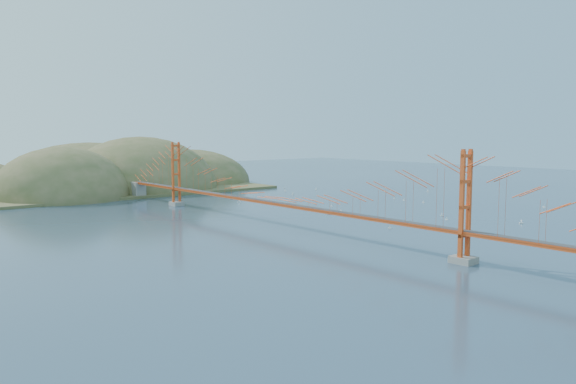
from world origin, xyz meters
TOP-DOWN VIEW (x-y plane):
  - ground at (0.00, 0.00)m, footprint 320.00×320.00m
  - bridge at (0.00, 0.18)m, footprint 2.20×94.40m
  - far_headlands at (2.21, 68.52)m, footprint 84.00×58.00m
  - sailboat_1 at (20.96, 10.76)m, footprint 0.47×0.50m
  - sailboat_12 at (11.89, 27.01)m, footprint 0.63×0.53m
  - sailboat_16 at (13.48, 3.80)m, footprint 0.66×0.66m
  - sailboat_17 at (39.05, 34.42)m, footprint 0.53×0.52m
  - sailboat_5 at (49.48, -14.67)m, footprint 0.49×0.56m
  - sailboat_0 at (10.61, -11.47)m, footprint 0.49×0.51m
  - sailboat_11 at (56.03, 15.22)m, footprint 0.55×0.55m
  - sailboat_9 at (39.65, 11.55)m, footprint 0.53×0.53m
  - sailboat_6 at (26.35, -9.10)m, footprint 0.59×0.59m
  - sailboat_4 at (38.53, 3.48)m, footprint 0.52×0.54m
  - sailboat_8 at (37.69, 7.52)m, footprint 0.69×0.69m
  - sailboat_14 at (23.56, -11.89)m, footprint 0.44×0.50m
  - sailboat_7 at (28.52, 30.48)m, footprint 0.59×0.54m
  - sailboat_15 at (31.87, 37.16)m, footprint 0.41×0.50m
  - sailboat_2 at (29.00, -21.06)m, footprint 0.65×0.65m
  - sailboat_3 at (16.71, 4.18)m, footprint 0.59×0.52m
  - sailboat_extra_0 at (35.73, 42.00)m, footprint 0.57×0.57m

SIDE VIEW (x-z plane):
  - ground at x=0.00m, z-range 0.00..0.00m
  - far_headlands at x=2.21m, z-range -12.50..12.50m
  - sailboat_1 at x=20.96m, z-range -0.15..0.42m
  - sailboat_14 at x=23.56m, z-range -0.15..0.42m
  - sailboat_0 at x=10.61m, z-range -0.15..0.42m
  - sailboat_9 at x=39.65m, z-range -0.16..0.43m
  - sailboat_15 at x=31.87m, z-range -0.16..0.43m
  - sailboat_extra_0 at x=35.73m, z-range -0.16..0.44m
  - sailboat_17 at x=39.05m, z-range -0.16..0.44m
  - sailboat_11 at x=56.03m, z-range -0.16..0.44m
  - sailboat_4 at x=38.53m, z-range -0.16..0.44m
  - sailboat_6 at x=26.35m, z-range -0.17..0.45m
  - sailboat_5 at x=49.48m, z-range -0.18..0.47m
  - sailboat_7 at x=28.52m, z-range -0.19..0.48m
  - sailboat_3 at x=16.71m, z-range -0.19..0.48m
  - sailboat_16 at x=13.48m, z-range -0.19..0.50m
  - sailboat_2 at x=29.00m, z-range -0.19..0.50m
  - sailboat_8 at x=37.69m, z-range -0.20..0.52m
  - sailboat_12 at x=11.89m, z-range -0.21..0.53m
  - bridge at x=0.00m, z-range 1.01..13.01m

